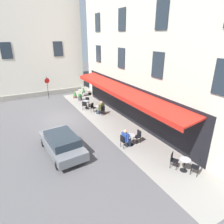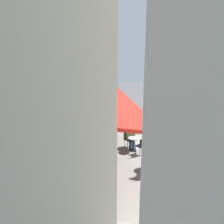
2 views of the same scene
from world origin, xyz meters
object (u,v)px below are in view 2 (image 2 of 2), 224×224
cafe_chair_black_under_awning (128,137)px  seated_patron_in_olive (130,136)px  cafe_chair_black_corner_right (148,163)px  cafe_chair_black_kerbside (110,105)px  cafe_chair_black_corner_left (116,113)px  cafe_table_streetside (133,142)px  cafe_table_near_entrance (151,159)px  parked_car_grey (180,113)px  cafe_table_far_end (106,104)px  cafe_chair_black_back_row (157,152)px  cafe_chair_black_near_door (130,112)px  potted_plant_entrance_left (189,221)px  seated_companion_in_blue (128,111)px  potted_plant_mid_terrace (167,198)px  cafe_chair_black_by_window (103,103)px  cafe_chair_black_facing_street (141,145)px  cafe_table_mid_terrace (123,113)px

cafe_chair_black_under_awning → seated_patron_in_olive: seated_patron_in_olive is taller
cafe_chair_black_corner_right → cafe_chair_black_kerbside: bearing=-178.3°
cafe_chair_black_corner_left → cafe_table_streetside: (6.28, 0.14, -0.06)m
cafe_table_near_entrance → cafe_chair_black_corner_left: size_ratio=0.82×
cafe_chair_black_kerbside → parked_car_grey: (4.47, 5.13, 0.16)m
cafe_table_far_end → seated_patron_in_olive: (9.65, 0.49, 0.23)m
cafe_chair_black_back_row → cafe_chair_black_near_door: 7.90m
cafe_chair_black_back_row → cafe_chair_black_corner_left: (-7.79, -0.96, 0.00)m
potted_plant_entrance_left → parked_car_grey: parked_car_grey is taller
cafe_chair_black_corner_right → cafe_chair_black_under_awning: 3.17m
cafe_chair_black_back_row → cafe_table_near_entrance: bearing=-39.1°
seated_companion_in_blue → cafe_chair_black_corner_left: bearing=-85.5°
cafe_chair_black_under_awning → cafe_chair_black_kerbside: (-8.89, -0.11, 0.00)m
cafe_chair_black_corner_left → cafe_chair_black_near_door: bearing=94.7°
cafe_chair_black_corner_left → potted_plant_mid_terrace: cafe_chair_black_corner_left is taller
seated_companion_in_blue → seated_patron_in_olive: bearing=-9.5°
cafe_chair_black_corner_right → cafe_chair_black_by_window: 13.18m
cafe_chair_black_facing_street → potted_plant_entrance_left: bearing=0.7°
cafe_table_near_entrance → cafe_table_far_end: same height
cafe_table_far_end → cafe_chair_black_kerbside: bearing=31.3°
cafe_chair_black_back_row → cafe_table_streetside: size_ratio=1.21×
cafe_chair_black_near_door → cafe_table_streetside: 6.48m
cafe_chair_black_back_row → cafe_table_mid_terrace: 7.85m
cafe_table_near_entrance → cafe_chair_black_facing_street: 1.46m
cafe_table_mid_terrace → cafe_table_near_entrance: bearing=-0.4°
cafe_table_mid_terrace → potted_plant_mid_terrace: (11.01, -0.33, -0.10)m
cafe_chair_black_back_row → parked_car_grey: 7.70m
cafe_table_mid_terrace → cafe_chair_black_near_door: size_ratio=0.82×
cafe_chair_black_under_awning → cafe_chair_black_corner_right: bearing=4.6°
cafe_chair_black_corner_left → cafe_chair_black_by_window: 4.38m
cafe_chair_black_near_door → cafe_table_far_end: 4.04m
cafe_table_near_entrance → potted_plant_entrance_left: (3.84, -0.04, -0.05)m
cafe_table_streetside → cafe_chair_black_corner_left: bearing=-178.7°
cafe_table_mid_terrace → cafe_table_far_end: size_ratio=1.00×
cafe_chair_black_corner_right → seated_companion_in_blue: seated_companion_in_blue is taller
cafe_chair_black_corner_right → potted_plant_entrance_left: 3.31m
cafe_chair_black_back_row → seated_companion_in_blue: size_ratio=0.69×
cafe_chair_black_under_awning → cafe_chair_black_by_window: size_ratio=1.00×
cafe_chair_black_corner_left → cafe_table_near_entrance: bearing=3.9°
cafe_chair_black_kerbside → cafe_chair_black_under_awning: bearing=0.7°
cafe_chair_black_under_awning → seated_patron_in_olive: (0.21, 0.05, 0.17)m
cafe_chair_black_back_row → cafe_chair_black_corner_left: bearing=-172.9°
cafe_table_mid_terrace → cafe_chair_black_under_awning: cafe_chair_black_under_awning is taller
cafe_chair_black_under_awning → parked_car_grey: 6.69m
cafe_chair_black_corner_right → parked_car_grey: 8.96m
potted_plant_entrance_left → potted_plant_mid_terrace: bearing=-169.1°
cafe_chair_black_corner_right → potted_plant_entrance_left: (3.29, 0.28, -0.11)m
cafe_table_streetside → cafe_chair_black_facing_street: cafe_chair_black_facing_street is taller
cafe_chair_black_near_door → potted_plant_entrance_left: cafe_chair_black_near_door is taller
cafe_chair_black_near_door → cafe_chair_black_under_awning: size_ratio=1.00×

